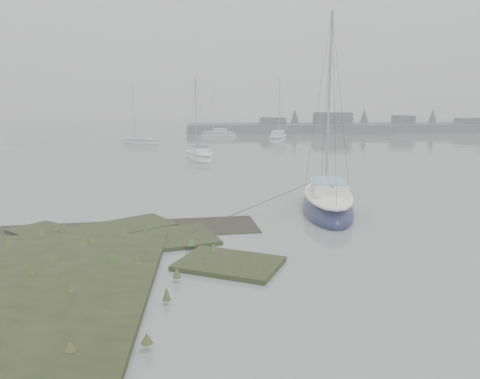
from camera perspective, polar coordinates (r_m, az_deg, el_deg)
name	(u,v)px	position (r m, az deg, el deg)	size (l,w,h in m)	color
ground	(213,157)	(46.61, -3.35, 3.99)	(160.00, 160.00, 0.00)	slate
far_shoreline	(371,127)	(82.79, 15.66, 7.37)	(60.00, 8.00, 4.15)	#4C4F51
sailboat_main	(327,205)	(24.91, 10.60, -1.82)	(3.60, 8.05, 10.97)	#121737
sailboat_white	(199,157)	(44.60, -4.99, 3.97)	(3.80, 6.27, 8.41)	silver
sailboat_far_a	(140,142)	(60.61, -12.09, 5.68)	(5.86, 4.37, 7.99)	silver
sailboat_far_b	(278,139)	(62.53, 4.64, 6.10)	(3.97, 7.05, 9.46)	#ABB0B6
sailboat_far_c	(219,135)	(70.54, -2.61, 6.67)	(5.89, 3.26, 7.90)	#ABB0B4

